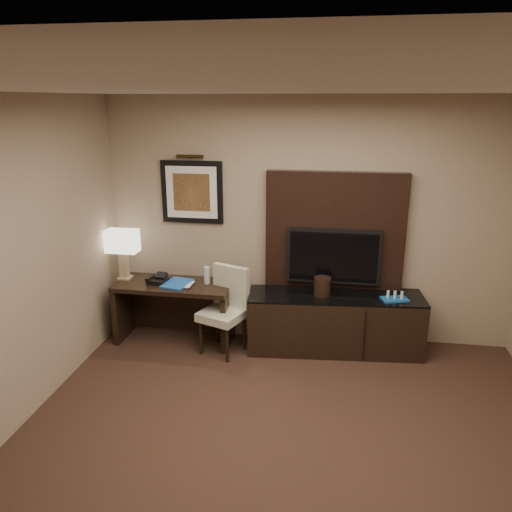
% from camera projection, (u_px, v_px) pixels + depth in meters
% --- Properties ---
extents(floor, '(4.50, 5.00, 0.01)m').
position_uv_depth(floor, '(280.00, 488.00, 3.56)').
color(floor, '#301C15').
rests_on(floor, ground).
extents(ceiling, '(4.50, 5.00, 0.01)m').
position_uv_depth(ceiling, '(287.00, 89.00, 2.74)').
color(ceiling, silver).
rests_on(ceiling, wall_back).
extents(wall_back, '(4.50, 0.01, 2.70)m').
position_uv_depth(wall_back, '(308.00, 222.00, 5.50)').
color(wall_back, gray).
rests_on(wall_back, floor).
extents(desk, '(1.30, 0.57, 0.69)m').
position_uv_depth(desk, '(175.00, 312.00, 5.65)').
color(desk, black).
rests_on(desk, floor).
extents(credenza, '(1.90, 0.68, 0.64)m').
position_uv_depth(credenza, '(335.00, 323.00, 5.43)').
color(credenza, black).
rests_on(credenza, floor).
extents(tv_wall_panel, '(1.50, 0.12, 1.30)m').
position_uv_depth(tv_wall_panel, '(335.00, 231.00, 5.43)').
color(tv_wall_panel, black).
rests_on(tv_wall_panel, wall_back).
extents(tv, '(1.00, 0.08, 0.60)m').
position_uv_depth(tv, '(333.00, 256.00, 5.41)').
color(tv, black).
rests_on(tv, tv_wall_panel).
extents(artwork, '(0.70, 0.04, 0.70)m').
position_uv_depth(artwork, '(192.00, 192.00, 5.59)').
color(artwork, black).
rests_on(artwork, wall_back).
extents(picture_light, '(0.04, 0.04, 0.30)m').
position_uv_depth(picture_light, '(190.00, 156.00, 5.43)').
color(picture_light, '#423115').
rests_on(picture_light, wall_back).
extents(desk_chair, '(0.57, 0.61, 0.89)m').
position_uv_depth(desk_chair, '(222.00, 314.00, 5.35)').
color(desk_chair, beige).
rests_on(desk_chair, floor).
extents(table_lamp, '(0.36, 0.22, 0.55)m').
position_uv_depth(table_lamp, '(123.00, 255.00, 5.61)').
color(table_lamp, tan).
rests_on(table_lamp, desk).
extents(desk_phone, '(0.22, 0.20, 0.10)m').
position_uv_depth(desk_phone, '(158.00, 279.00, 5.53)').
color(desk_phone, black).
rests_on(desk_phone, desk).
extents(blue_folder, '(0.32, 0.39, 0.02)m').
position_uv_depth(blue_folder, '(177.00, 284.00, 5.50)').
color(blue_folder, '#184C9F').
rests_on(blue_folder, desk).
extents(book, '(0.16, 0.03, 0.21)m').
position_uv_depth(book, '(178.00, 276.00, 5.46)').
color(book, '#C0B597').
rests_on(book, desk).
extents(water_bottle, '(0.06, 0.06, 0.19)m').
position_uv_depth(water_bottle, '(207.00, 275.00, 5.51)').
color(water_bottle, '#B2C1C9').
rests_on(water_bottle, desk).
extents(ice_bucket, '(0.19, 0.19, 0.20)m').
position_uv_depth(ice_bucket, '(322.00, 286.00, 5.30)').
color(ice_bucket, black).
rests_on(ice_bucket, credenza).
extents(minibar_tray, '(0.30, 0.23, 0.10)m').
position_uv_depth(minibar_tray, '(395.00, 296.00, 5.19)').
color(minibar_tray, '#18549F').
rests_on(minibar_tray, credenza).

